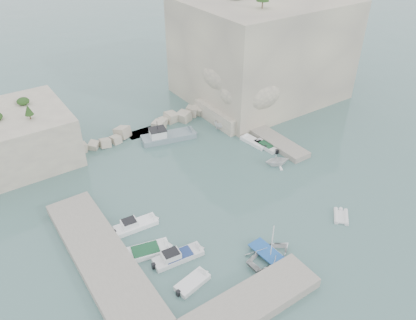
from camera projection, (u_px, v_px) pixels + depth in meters
ground at (236, 203)px, 49.31m from camera, size 400.00×400.00×0.00m
cliff_east at (262, 49)px, 71.21m from camera, size 26.00×22.00×17.00m
cliff_terrace at (232, 111)px, 67.10m from camera, size 8.00×10.00×2.50m
outcrop_west at (8, 139)px, 55.19m from camera, size 16.00×14.00×7.00m
quay_west at (107, 266)px, 40.35m from camera, size 5.00×24.00×1.10m
quay_south at (232, 314)px, 35.72m from camera, size 18.00×4.00×1.10m
ledge_east at (266, 135)px, 62.30m from camera, size 3.00×16.00×0.80m
breakwater at (145, 128)px, 63.59m from camera, size 28.00×3.00×1.40m
motorboat_b at (136, 227)px, 45.79m from camera, size 5.44×2.14×1.40m
motorboat_d at (178, 259)px, 41.86m from camera, size 5.90×2.28×1.40m
motorboat_c at (146, 253)px, 42.48m from camera, size 5.88×3.24×0.70m
motorboat_e at (192, 284)px, 39.12m from camera, size 4.11×2.31×0.70m
rowboat at (270, 258)px, 41.91m from camera, size 5.66×4.21×1.13m
inflatable_dinghy at (341, 218)px, 47.11m from camera, size 3.13×3.03×0.44m
tender_east_a at (276, 165)px, 56.16m from camera, size 4.25×3.98×1.80m
tender_east_b at (266, 148)px, 59.97m from camera, size 1.77×4.50×0.70m
tender_east_c at (254, 143)px, 60.96m from camera, size 2.20×5.07×0.70m
tender_east_d at (228, 129)px, 64.74m from camera, size 4.72×3.65×1.73m
work_boat at (169, 139)px, 62.00m from camera, size 9.35×4.65×2.20m
rowboat_mast at (272, 240)px, 40.43m from camera, size 0.10×0.10×4.20m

